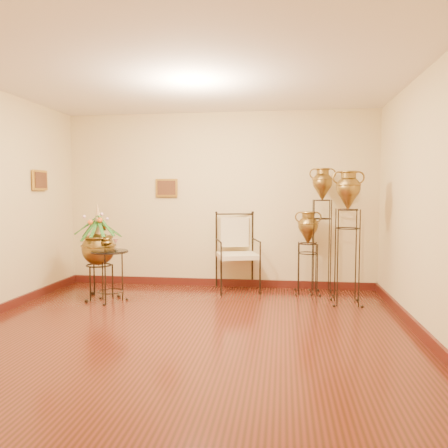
# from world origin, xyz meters

# --- Properties ---
(ground) EXTENTS (5.00, 5.00, 0.00)m
(ground) POSITION_xyz_m (0.00, 0.00, 0.00)
(ground) COLOR #571D14
(ground) RESTS_ON ground
(room_shell) EXTENTS (5.02, 5.02, 2.81)m
(room_shell) POSITION_xyz_m (-0.01, 0.01, 1.73)
(room_shell) COLOR beige
(room_shell) RESTS_ON ground
(amphora_tall) EXTENTS (0.39, 0.39, 1.90)m
(amphora_tall) POSITION_xyz_m (1.61, 2.15, 0.97)
(amphora_tall) COLOR black
(amphora_tall) RESTS_ON ground
(amphora_mid) EXTENTS (0.53, 0.53, 1.83)m
(amphora_mid) POSITION_xyz_m (1.90, 1.57, 0.93)
(amphora_mid) COLOR black
(amphora_mid) RESTS_ON ground
(amphora_short) EXTENTS (0.43, 0.43, 1.26)m
(amphora_short) POSITION_xyz_m (1.41, 2.15, 0.63)
(amphora_short) COLOR black
(amphora_short) RESTS_ON ground
(planter_urn) EXTENTS (0.82, 0.82, 1.39)m
(planter_urn) POSITION_xyz_m (-1.59, 1.45, 0.78)
(planter_urn) COLOR black
(planter_urn) RESTS_ON ground
(armchair) EXTENTS (0.83, 0.79, 1.21)m
(armchair) POSITION_xyz_m (0.34, 2.15, 0.60)
(armchair) COLOR black
(armchair) RESTS_ON ground
(side_table) EXTENTS (0.62, 0.62, 0.91)m
(side_table) POSITION_xyz_m (-1.35, 1.26, 0.38)
(side_table) COLOR black
(side_table) RESTS_ON ground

